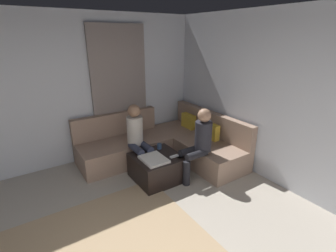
# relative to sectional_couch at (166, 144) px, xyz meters

# --- Properties ---
(wall_back) EXTENTS (6.00, 0.12, 2.70)m
(wall_back) POSITION_rel_sectional_couch_xyz_m (2.08, 1.06, 1.07)
(wall_back) COLOR silver
(wall_back) RESTS_ON ground_plane
(wall_left) EXTENTS (0.12, 6.00, 2.70)m
(wall_left) POSITION_rel_sectional_couch_xyz_m (-0.86, -1.88, 1.07)
(wall_left) COLOR silver
(wall_left) RESTS_ON ground_plane
(curtain_panel) EXTENTS (0.06, 1.10, 2.50)m
(curtain_panel) POSITION_rel_sectional_couch_xyz_m (-0.76, -0.58, 0.97)
(curtain_panel) COLOR gray
(curtain_panel) RESTS_ON ground_plane
(sectional_couch) EXTENTS (2.10, 2.55, 0.87)m
(sectional_couch) POSITION_rel_sectional_couch_xyz_m (0.00, 0.00, 0.00)
(sectional_couch) COLOR #9E7F6B
(sectional_couch) RESTS_ON ground_plane
(ottoman) EXTENTS (0.76, 0.76, 0.42)m
(ottoman) POSITION_rel_sectional_couch_xyz_m (0.58, -0.55, -0.07)
(ottoman) COLOR black
(ottoman) RESTS_ON ground_plane
(folded_blanket) EXTENTS (0.44, 0.36, 0.04)m
(folded_blanket) POSITION_rel_sectional_couch_xyz_m (0.68, -0.67, 0.16)
(folded_blanket) COLOR white
(folded_blanket) RESTS_ON ottoman
(coffee_mug) EXTENTS (0.08, 0.08, 0.10)m
(coffee_mug) POSITION_rel_sectional_couch_xyz_m (0.36, -0.37, 0.19)
(coffee_mug) COLOR #334C72
(coffee_mug) RESTS_ON ottoman
(game_remote) EXTENTS (0.05, 0.15, 0.02)m
(game_remote) POSITION_rel_sectional_couch_xyz_m (0.76, -0.33, 0.15)
(game_remote) COLOR white
(game_remote) RESTS_ON ottoman
(person_on_couch_back) EXTENTS (0.30, 0.60, 1.20)m
(person_on_couch_back) POSITION_rel_sectional_couch_xyz_m (0.90, 0.06, 0.38)
(person_on_couch_back) COLOR black
(person_on_couch_back) RESTS_ON ground_plane
(person_on_couch_side) EXTENTS (0.60, 0.30, 1.20)m
(person_on_couch_side) POSITION_rel_sectional_couch_xyz_m (0.15, -0.68, 0.38)
(person_on_couch_side) COLOR #2D3347
(person_on_couch_side) RESTS_ON ground_plane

